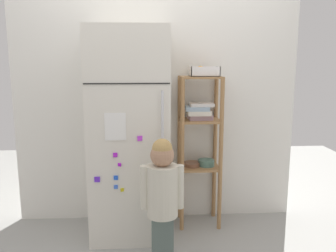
{
  "coord_description": "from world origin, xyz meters",
  "views": [
    {
      "loc": [
        -0.09,
        -2.88,
        1.48
      ],
      "look_at": [
        0.09,
        0.02,
        0.94
      ],
      "focal_mm": 37.91,
      "sensor_mm": 36.0,
      "label": 1
    }
  ],
  "objects_px": {
    "child_standing": "(162,190)",
    "refrigerator": "(130,134)",
    "pantry_shelf_unit": "(200,135)",
    "fruit_bin": "(204,72)"
  },
  "relations": [
    {
      "from": "child_standing",
      "to": "pantry_shelf_unit",
      "type": "height_order",
      "value": "pantry_shelf_unit"
    },
    {
      "from": "pantry_shelf_unit",
      "to": "refrigerator",
      "type": "bearing_deg",
      "value": -167.08
    },
    {
      "from": "pantry_shelf_unit",
      "to": "fruit_bin",
      "type": "distance_m",
      "value": 0.55
    },
    {
      "from": "pantry_shelf_unit",
      "to": "child_standing",
      "type": "bearing_deg",
      "value": -118.2
    },
    {
      "from": "pantry_shelf_unit",
      "to": "fruit_bin",
      "type": "bearing_deg",
      "value": -1.68
    },
    {
      "from": "refrigerator",
      "to": "child_standing",
      "type": "xyz_separation_m",
      "value": [
        0.25,
        -0.53,
        -0.3
      ]
    },
    {
      "from": "child_standing",
      "to": "refrigerator",
      "type": "bearing_deg",
      "value": 114.75
    },
    {
      "from": "child_standing",
      "to": "pantry_shelf_unit",
      "type": "distance_m",
      "value": 0.8
    },
    {
      "from": "refrigerator",
      "to": "child_standing",
      "type": "bearing_deg",
      "value": -65.25
    },
    {
      "from": "pantry_shelf_unit",
      "to": "fruit_bin",
      "type": "xyz_separation_m",
      "value": [
        0.03,
        -0.0,
        0.55
      ]
    }
  ]
}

